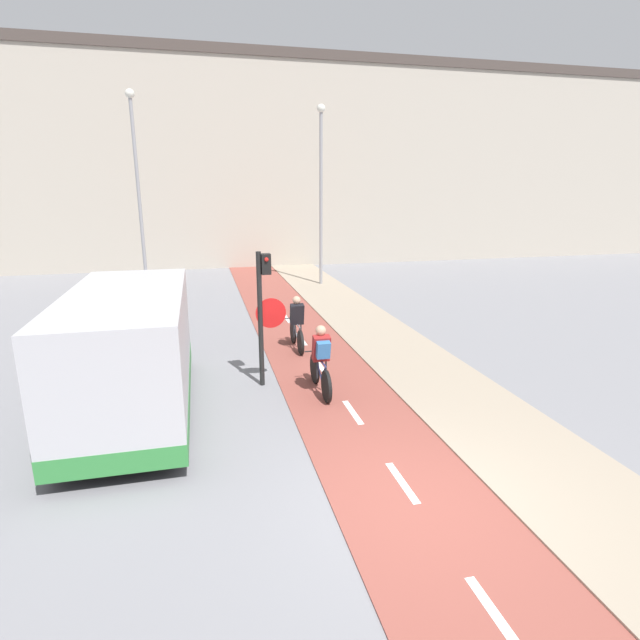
% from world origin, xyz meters
% --- Properties ---
extents(ground_plane, '(120.00, 120.00, 0.00)m').
position_xyz_m(ground_plane, '(0.00, 0.00, 0.00)').
color(ground_plane, gray).
extents(bike_lane, '(2.37, 60.00, 0.02)m').
position_xyz_m(bike_lane, '(0.00, 0.01, 0.01)').
color(bike_lane, brown).
rests_on(bike_lane, ground_plane).
extents(sidewalk_strip, '(2.40, 60.00, 0.05)m').
position_xyz_m(sidewalk_strip, '(2.38, 0.00, 0.03)').
color(sidewalk_strip, gray).
rests_on(sidewalk_strip, ground_plane).
extents(building_row_background, '(60.00, 5.20, 11.34)m').
position_xyz_m(building_row_background, '(0.00, 24.85, 5.68)').
color(building_row_background, '#B2A899').
rests_on(building_row_background, ground_plane).
extents(traffic_light_pole, '(0.67, 0.25, 3.01)m').
position_xyz_m(traffic_light_pole, '(-1.46, 4.89, 1.87)').
color(traffic_light_pole, black).
rests_on(traffic_light_pole, ground_plane).
extents(street_lamp_far, '(0.36, 0.36, 8.00)m').
position_xyz_m(street_lamp_far, '(-4.98, 16.20, 4.79)').
color(street_lamp_far, gray).
rests_on(street_lamp_far, ground_plane).
extents(street_lamp_sidewalk, '(0.36, 0.36, 7.75)m').
position_xyz_m(street_lamp_sidewalk, '(2.62, 16.37, 4.66)').
color(street_lamp_sidewalk, gray).
rests_on(street_lamp_sidewalk, ground_plane).
extents(cyclist_near, '(0.46, 1.76, 1.52)m').
position_xyz_m(cyclist_near, '(-0.37, 4.13, 0.72)').
color(cyclist_near, black).
rests_on(cyclist_near, ground_plane).
extents(cyclist_far, '(0.46, 1.73, 1.49)m').
position_xyz_m(cyclist_far, '(-0.28, 7.27, 0.67)').
color(cyclist_far, black).
rests_on(cyclist_far, ground_plane).
extents(van, '(2.10, 5.35, 2.44)m').
position_xyz_m(van, '(-4.16, 4.00, 1.20)').
color(van, '#B7B7BC').
rests_on(van, ground_plane).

